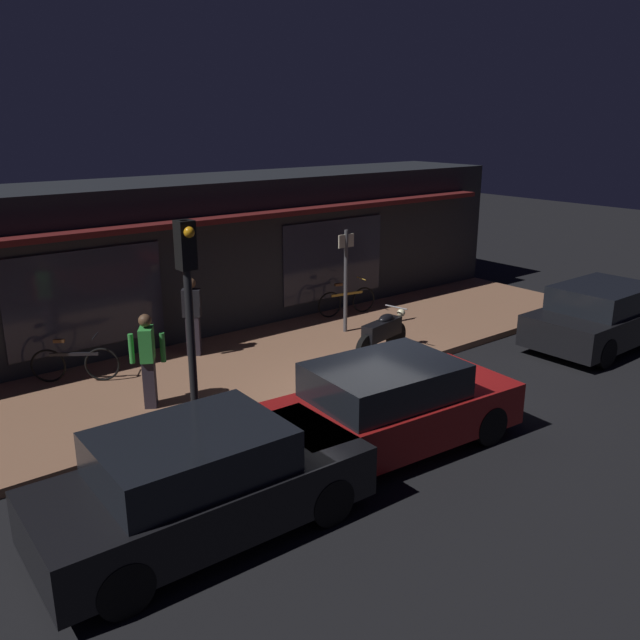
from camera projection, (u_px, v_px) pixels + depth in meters
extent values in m
plane|color=black|center=(373.00, 409.00, 11.83)|extent=(60.00, 60.00, 0.00)
cube|color=#8C6047|center=(277.00, 359.00, 14.05)|extent=(18.00, 4.00, 0.15)
cube|color=black|center=(195.00, 254.00, 16.09)|extent=(18.00, 2.80, 3.60)
cube|color=#262838|center=(87.00, 300.00, 13.21)|extent=(3.20, 0.04, 2.00)
cube|color=#262838|center=(334.00, 259.00, 17.03)|extent=(3.20, 0.04, 2.00)
cube|color=#591919|center=(229.00, 219.00, 14.55)|extent=(16.20, 0.50, 0.12)
cylinder|color=black|center=(366.00, 349.00, 13.54)|extent=(0.61, 0.24, 0.60)
cylinder|color=black|center=(396.00, 336.00, 14.35)|extent=(0.61, 0.24, 0.60)
cube|color=black|center=(382.00, 329.00, 13.87)|extent=(1.13, 0.50, 0.36)
ellipsoid|color=black|center=(386.00, 319.00, 13.92)|extent=(0.48, 0.33, 0.20)
sphere|color=#F9EDB7|center=(401.00, 313.00, 14.34)|extent=(0.18, 0.18, 0.18)
cylinder|color=gray|center=(396.00, 307.00, 14.14)|extent=(0.14, 0.54, 0.03)
torus|color=black|center=(330.00, 305.00, 16.63)|extent=(0.66, 0.16, 0.66)
torus|color=black|center=(364.00, 300.00, 17.09)|extent=(0.66, 0.16, 0.66)
cube|color=#B78C2D|center=(347.00, 294.00, 16.80)|extent=(0.89, 0.20, 0.06)
cube|color=brown|center=(339.00, 285.00, 16.60)|extent=(0.21, 0.11, 0.06)
cylinder|color=#B78C2D|center=(361.00, 279.00, 16.89)|extent=(0.10, 0.42, 0.02)
torus|color=black|center=(48.00, 366.00, 12.53)|extent=(0.57, 0.40, 0.66)
torus|color=black|center=(102.00, 364.00, 12.60)|extent=(0.57, 0.40, 0.66)
cube|color=black|center=(74.00, 354.00, 12.50)|extent=(0.77, 0.54, 0.06)
cube|color=brown|center=(59.00, 341.00, 12.41)|extent=(0.21, 0.18, 0.06)
cylinder|color=black|center=(95.00, 336.00, 12.43)|extent=(0.26, 0.36, 0.02)
cube|color=#28232D|center=(150.00, 383.00, 11.46)|extent=(0.32, 0.34, 0.85)
cube|color=#2D8C38|center=(147.00, 344.00, 11.26)|extent=(0.39, 0.44, 0.58)
sphere|color=brown|center=(145.00, 320.00, 11.13)|extent=(0.22, 0.22, 0.22)
cylinder|color=#2D8C38|center=(131.00, 349.00, 11.24)|extent=(0.12, 0.12, 0.52)
cylinder|color=#2D8C38|center=(163.00, 347.00, 11.31)|extent=(0.12, 0.12, 0.52)
cube|color=#28232D|center=(193.00, 336.00, 13.97)|extent=(0.34, 0.33, 0.85)
cube|color=black|center=(192.00, 303.00, 13.77)|extent=(0.44, 0.41, 0.58)
sphere|color=brown|center=(190.00, 283.00, 13.64)|extent=(0.22, 0.22, 0.22)
cylinder|color=black|center=(194.00, 303.00, 14.03)|extent=(0.13, 0.13, 0.52)
cylinder|color=black|center=(190.00, 310.00, 13.54)|extent=(0.13, 0.13, 0.52)
cylinder|color=#47474C|center=(346.00, 282.00, 15.29)|extent=(0.09, 0.09, 2.40)
cube|color=beige|center=(346.00, 241.00, 15.01)|extent=(0.44, 0.03, 0.30)
cylinder|color=black|center=(191.00, 342.00, 9.77)|extent=(0.12, 0.12, 3.60)
cube|color=black|center=(185.00, 245.00, 9.34)|extent=(0.24, 0.24, 0.70)
sphere|color=orange|center=(189.00, 232.00, 9.19)|extent=(0.16, 0.16, 0.16)
cylinder|color=black|center=(264.00, 453.00, 9.60)|extent=(0.65, 0.24, 0.64)
cylinder|color=black|center=(330.00, 501.00, 8.41)|extent=(0.65, 0.24, 0.64)
cylinder|color=black|center=(75.00, 518.00, 8.05)|extent=(0.65, 0.24, 0.64)
cylinder|color=black|center=(123.00, 587.00, 6.86)|extent=(0.65, 0.24, 0.64)
cube|color=black|center=(204.00, 493.00, 8.16)|extent=(4.15, 1.87, 0.68)
cube|color=black|center=(191.00, 456.00, 7.92)|extent=(2.24, 1.66, 0.64)
cylinder|color=black|center=(421.00, 392.00, 11.72)|extent=(0.66, 0.27, 0.64)
cylinder|color=black|center=(488.00, 425.00, 10.48)|extent=(0.66, 0.27, 0.64)
cylinder|color=black|center=(291.00, 431.00, 10.28)|extent=(0.66, 0.27, 0.64)
cylinder|color=black|center=(351.00, 474.00, 9.04)|extent=(0.66, 0.27, 0.64)
cube|color=maroon|center=(391.00, 414.00, 10.31)|extent=(4.23, 2.08, 0.68)
cube|color=black|center=(385.00, 384.00, 10.07)|extent=(2.32, 1.77, 0.64)
cylinder|color=black|center=(601.00, 313.00, 16.48)|extent=(0.64, 0.23, 0.64)
cylinder|color=black|center=(538.00, 335.00, 14.84)|extent=(0.64, 0.23, 0.64)
cylinder|color=black|center=(604.00, 353.00, 13.69)|extent=(0.64, 0.23, 0.64)
cube|color=black|center=(604.00, 322.00, 15.02)|extent=(4.12, 1.81, 0.68)
cube|color=black|center=(603.00, 299.00, 14.77)|extent=(2.22, 1.63, 0.64)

